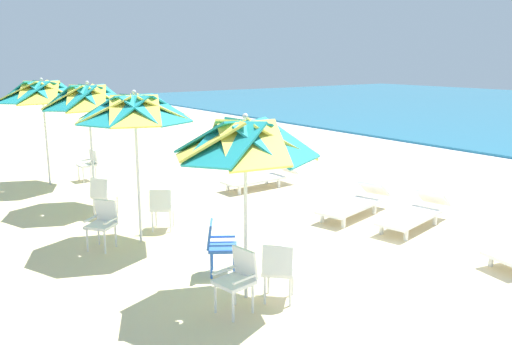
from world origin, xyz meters
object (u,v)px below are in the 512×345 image
at_px(plastic_chair_6, 89,163).
at_px(sun_lounger_3, 260,177).
at_px(plastic_chair_5, 103,194).
at_px(beach_umbrella_0, 245,141).
at_px(plastic_chair_4, 162,206).
at_px(plastic_chair_1, 218,244).
at_px(beach_umbrella_3, 42,93).
at_px(plastic_chair_2, 279,268).
at_px(sun_lounger_2, 354,203).
at_px(beach_umbrella_2, 88,99).
at_px(sun_lounger_1, 414,214).
at_px(plastic_chair_0, 238,277).
at_px(beach_umbrella_1, 135,110).
at_px(plastic_chair_3, 103,221).

height_order(plastic_chair_6, sun_lounger_3, plastic_chair_6).
xyz_separation_m(plastic_chair_5, sun_lounger_3, (-0.07, 4.22, -0.22)).
relative_size(beach_umbrella_0, plastic_chair_4, 3.04).
height_order(plastic_chair_1, beach_umbrella_3, beach_umbrella_3).
relative_size(plastic_chair_1, plastic_chair_5, 1.00).
distance_m(plastic_chair_2, plastic_chair_5, 5.39).
bearing_deg(sun_lounger_2, beach_umbrella_2, -133.57).
bearing_deg(sun_lounger_2, plastic_chair_5, -125.41).
distance_m(plastic_chair_4, sun_lounger_1, 5.05).
distance_m(plastic_chair_0, sun_lounger_2, 4.96).
distance_m(beach_umbrella_1, beach_umbrella_3, 5.61).
height_order(beach_umbrella_1, beach_umbrella_3, beach_umbrella_3).
xyz_separation_m(beach_umbrella_0, beach_umbrella_3, (-8.68, -0.41, 0.21)).
xyz_separation_m(sun_lounger_1, sun_lounger_2, (-1.25, -0.41, 0.00)).
relative_size(beach_umbrella_1, plastic_chair_4, 3.24).
bearing_deg(sun_lounger_2, plastic_chair_1, -76.99).
distance_m(plastic_chair_1, plastic_chair_3, 2.44).
bearing_deg(plastic_chair_2, beach_umbrella_1, -171.03).
height_order(beach_umbrella_2, sun_lounger_3, beach_umbrella_2).
xyz_separation_m(beach_umbrella_0, sun_lounger_1, (-0.61, 4.56, -1.97)).
height_order(plastic_chair_2, plastic_chair_3, same).
distance_m(beach_umbrella_0, sun_lounger_1, 5.00).
distance_m(beach_umbrella_0, beach_umbrella_1, 3.09).
height_order(plastic_chair_0, beach_umbrella_1, beach_umbrella_1).
xyz_separation_m(plastic_chair_0, plastic_chair_5, (-5.27, 0.07, 0.00)).
bearing_deg(sun_lounger_1, plastic_chair_6, -153.67).
height_order(plastic_chair_2, plastic_chair_6, same).
bearing_deg(plastic_chair_3, sun_lounger_3, 111.49).
distance_m(plastic_chair_4, sun_lounger_3, 3.98).
bearing_deg(beach_umbrella_1, beach_umbrella_0, 4.72).
xyz_separation_m(plastic_chair_3, sun_lounger_1, (2.52, 5.49, -0.22)).
xyz_separation_m(plastic_chair_1, sun_lounger_3, (-4.13, 3.84, -0.22)).
relative_size(beach_umbrella_1, sun_lounger_2, 1.26).
height_order(plastic_chair_0, beach_umbrella_3, beach_umbrella_3).
bearing_deg(beach_umbrella_1, sun_lounger_2, 74.63).
bearing_deg(beach_umbrella_3, plastic_chair_5, 2.44).
bearing_deg(beach_umbrella_1, beach_umbrella_2, 177.51).
distance_m(plastic_chair_2, beach_umbrella_1, 3.99).
height_order(beach_umbrella_3, sun_lounger_2, beach_umbrella_3).
bearing_deg(sun_lounger_2, plastic_chair_3, -104.04).
bearing_deg(beach_umbrella_3, sun_lounger_3, 50.39).
xyz_separation_m(plastic_chair_0, beach_umbrella_1, (-3.35, 0.07, 1.95)).
relative_size(plastic_chair_5, beach_umbrella_3, 0.30).
bearing_deg(plastic_chair_1, plastic_chair_4, 174.61).
xyz_separation_m(plastic_chair_5, beach_umbrella_3, (-3.69, -0.16, 1.97)).
bearing_deg(sun_lounger_1, plastic_chair_2, -76.92).
bearing_deg(sun_lounger_1, plastic_chair_3, -114.62).
distance_m(plastic_chair_1, sun_lounger_3, 5.64).
height_order(sun_lounger_1, sun_lounger_2, same).
bearing_deg(beach_umbrella_0, plastic_chair_6, 175.79).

